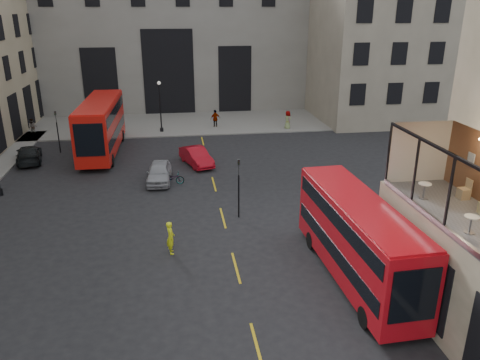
{
  "coord_description": "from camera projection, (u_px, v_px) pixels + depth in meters",
  "views": [
    {
      "loc": [
        -4.79,
        -14.44,
        12.41
      ],
      "look_at": [
        -1.12,
        10.61,
        3.0
      ],
      "focal_mm": 35.0,
      "sensor_mm": 36.0,
      "label": 1
    }
  ],
  "objects": [
    {
      "name": "ground",
      "position": [
        307.0,
        343.0,
        18.36
      ],
      "size": [
        140.0,
        140.0,
        0.0
      ],
      "primitive_type": "plane",
      "color": "black",
      "rests_on": "ground"
    },
    {
      "name": "host_frontage",
      "position": [
        470.0,
        280.0,
        18.46
      ],
      "size": [
        3.0,
        11.0,
        4.5
      ],
      "primitive_type": "cube",
      "color": "#C6B495",
      "rests_on": "ground"
    },
    {
      "name": "cafe_floor",
      "position": [
        480.0,
        228.0,
        17.66
      ],
      "size": [
        3.0,
        10.0,
        0.1
      ],
      "primitive_type": "cube",
      "color": "slate",
      "rests_on": "host_frontage"
    },
    {
      "name": "gateway",
      "position": [
        167.0,
        32.0,
        58.92
      ],
      "size": [
        35.0,
        10.6,
        18.0
      ],
      "color": "gray",
      "rests_on": "ground"
    },
    {
      "name": "building_right",
      "position": [
        382.0,
        25.0,
        54.53
      ],
      "size": [
        16.6,
        18.6,
        20.0
      ],
      "color": "#A09681",
      "rests_on": "ground"
    },
    {
      "name": "pavement_far",
      "position": [
        162.0,
        123.0,
        52.77
      ],
      "size": [
        40.0,
        12.0,
        0.12
      ],
      "primitive_type": "cube",
      "color": "slate",
      "rests_on": "ground"
    },
    {
      "name": "traffic_light_near",
      "position": [
        239.0,
        181.0,
        28.51
      ],
      "size": [
        0.16,
        0.2,
        3.8
      ],
      "color": "black",
      "rests_on": "ground"
    },
    {
      "name": "traffic_light_far",
      "position": [
        57.0,
        126.0,
        41.45
      ],
      "size": [
        0.16,
        0.2,
        3.8
      ],
      "color": "black",
      "rests_on": "ground"
    },
    {
      "name": "street_lamp_b",
      "position": [
        161.0,
        110.0,
        48.25
      ],
      "size": [
        0.36,
        0.36,
        5.33
      ],
      "color": "black",
      "rests_on": "ground"
    },
    {
      "name": "bus_near",
      "position": [
        357.0,
        236.0,
        21.96
      ],
      "size": [
        2.73,
        10.31,
        4.08
      ],
      "color": "red",
      "rests_on": "ground"
    },
    {
      "name": "bus_far",
      "position": [
        101.0,
        124.0,
        41.38
      ],
      "size": [
        2.94,
        11.9,
        4.73
      ],
      "color": "red",
      "rests_on": "ground"
    },
    {
      "name": "car_a",
      "position": [
        159.0,
        172.0,
        35.06
      ],
      "size": [
        2.0,
        4.4,
        1.47
      ],
      "primitive_type": "imported",
      "rotation": [
        0.0,
        0.0,
        -0.06
      ],
      "color": "#9D9FA5",
      "rests_on": "ground"
    },
    {
      "name": "car_b",
      "position": [
        196.0,
        156.0,
        38.81
      ],
      "size": [
        2.86,
        4.67,
        1.45
      ],
      "primitive_type": "imported",
      "rotation": [
        0.0,
        0.0,
        0.32
      ],
      "color": "#B10A18",
      "rests_on": "ground"
    },
    {
      "name": "car_c",
      "position": [
        29.0,
        154.0,
        39.55
      ],
      "size": [
        2.96,
        5.07,
        1.38
      ],
      "primitive_type": "imported",
      "rotation": [
        0.0,
        0.0,
        3.37
      ],
      "color": "black",
      "rests_on": "ground"
    },
    {
      "name": "bicycle",
      "position": [
        172.0,
        178.0,
        34.63
      ],
      "size": [
        1.81,
        0.73,
        0.93
      ],
      "primitive_type": "imported",
      "rotation": [
        0.0,
        0.0,
        1.51
      ],
      "color": "gray",
      "rests_on": "ground"
    },
    {
      "name": "cyclist",
      "position": [
        171.0,
        238.0,
        24.77
      ],
      "size": [
        0.53,
        0.72,
        1.83
      ],
      "primitive_type": "imported",
      "rotation": [
        0.0,
        0.0,
        1.72
      ],
      "color": "#EBF91A",
      "rests_on": "ground"
    },
    {
      "name": "pedestrian_a",
      "position": [
        33.0,
        127.0,
        47.71
      ],
      "size": [
        0.86,
        0.68,
        1.73
      ],
      "primitive_type": "imported",
      "rotation": [
        0.0,
        0.0,
        0.03
      ],
      "color": "gray",
      "rests_on": "ground"
    },
    {
      "name": "pedestrian_b",
      "position": [
        103.0,
        115.0,
        53.07
      ],
      "size": [
        1.22,
        1.27,
        1.74
      ],
      "primitive_type": "imported",
      "rotation": [
        0.0,
        0.0,
        0.86
      ],
      "color": "gray",
      "rests_on": "ground"
    },
    {
      "name": "pedestrian_c",
      "position": [
        215.0,
        119.0,
        50.69
      ],
      "size": [
        1.24,
        0.82,
        1.96
      ],
      "primitive_type": "imported",
      "rotation": [
        0.0,
        0.0,
        3.47
      ],
      "color": "gray",
      "rests_on": "ground"
    },
    {
      "name": "pedestrian_d",
      "position": [
        288.0,
        120.0,
        50.07
      ],
      "size": [
        0.8,
        1.07,
        1.98
      ],
      "primitive_type": "imported",
      "rotation": [
        0.0,
        0.0,
        1.76
      ],
      "color": "gray",
      "rests_on": "ground"
    },
    {
      "name": "cafe_table_mid",
      "position": [
        471.0,
        222.0,
        17.04
      ],
      "size": [
        0.53,
        0.53,
        0.66
      ],
      "color": "silver",
      "rests_on": "cafe_floor"
    },
    {
      "name": "cafe_table_far",
      "position": [
        424.0,
        188.0,
        20.12
      ],
      "size": [
        0.55,
        0.55,
        0.69
      ],
      "color": "white",
      "rests_on": "cafe_floor"
    },
    {
      "name": "cafe_chair_d",
      "position": [
        464.0,
        193.0,
        20.16
      ],
      "size": [
        0.45,
        0.45,
        0.88
      ],
      "color": "tan",
      "rests_on": "cafe_floor"
    }
  ]
}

